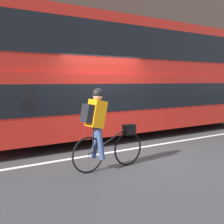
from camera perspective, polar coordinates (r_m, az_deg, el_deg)
name	(u,v)px	position (r m, az deg, el deg)	size (l,w,h in m)	color
ground_plane	(120,152)	(8.08, 1.54, -7.29)	(80.00, 80.00, 0.00)	#38383A
road_center_line	(118,151)	(8.15, 1.15, -7.15)	(50.00, 0.14, 0.01)	silver
sidewalk_curb	(35,124)	(13.01, -13.88, -2.21)	(60.00, 2.13, 0.13)	gray
building_facade	(22,37)	(14.15, -16.11, 13.03)	(60.00, 0.30, 7.35)	brown
bus	(130,74)	(10.54, 3.40, 6.90)	(10.30, 2.50, 3.69)	black
cyclist_on_bike	(102,127)	(6.28, -1.90, -2.72)	(1.73, 0.32, 1.67)	black
trash_bin	(122,107)	(15.04, 1.92, 1.01)	(0.52, 0.52, 0.92)	#194C23
street_sign_post	(5,89)	(12.39, -18.94, 4.06)	(0.36, 0.09, 2.50)	#59595B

